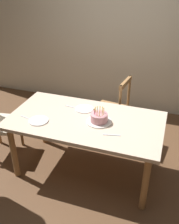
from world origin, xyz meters
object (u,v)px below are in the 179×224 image
at_px(birthday_cake, 99,118).
at_px(plate_near_celebrant, 39,121).
at_px(chair_spindle_back, 112,111).
at_px(plate_far_side, 84,109).
at_px(dining_table, 85,126).

relative_size(birthday_cake, plate_near_celebrant, 1.27).
relative_size(plate_near_celebrant, chair_spindle_back, 0.23).
xyz_separation_m(birthday_cake, plate_far_side, (-0.25, 0.22, -0.04)).
bearing_deg(dining_table, plate_near_celebrant, -156.40).
bearing_deg(plate_near_celebrant, plate_far_side, 46.89).
bearing_deg(dining_table, plate_far_side, 112.59).
bearing_deg(chair_spindle_back, plate_near_celebrant, -121.14).
distance_m(plate_near_celebrant, plate_far_side, 0.57).
bearing_deg(plate_near_celebrant, dining_table, 23.60).
distance_m(birthday_cake, plate_far_side, 0.33).
xyz_separation_m(plate_near_celebrant, plate_far_side, (0.39, 0.41, 0.00)).
relative_size(plate_near_celebrant, plate_far_side, 1.00).
relative_size(birthday_cake, plate_far_side, 1.27).
height_order(dining_table, plate_near_celebrant, plate_near_celebrant).
distance_m(dining_table, plate_near_celebrant, 0.53).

